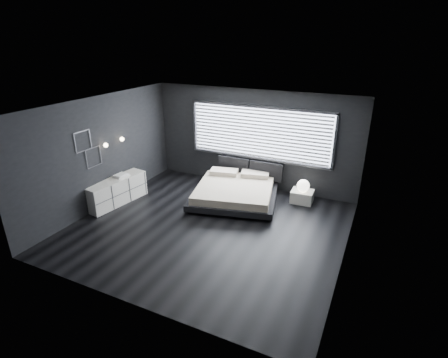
% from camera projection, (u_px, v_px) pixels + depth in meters
% --- Properties ---
extents(room, '(6.04, 6.00, 2.80)m').
position_uv_depth(room, '(207.00, 171.00, 7.57)').
color(room, black).
rests_on(room, ground).
extents(window, '(4.14, 0.09, 1.52)m').
position_uv_depth(window, '(259.00, 133.00, 9.66)').
color(window, white).
rests_on(window, ground).
extents(headboard, '(1.96, 0.16, 0.52)m').
position_uv_depth(headboard, '(250.00, 168.00, 10.10)').
color(headboard, black).
rests_on(headboard, ground).
extents(sconce_near, '(0.18, 0.11, 0.11)m').
position_uv_depth(sconce_near, '(106.00, 145.00, 8.68)').
color(sconce_near, silver).
rests_on(sconce_near, ground).
extents(sconce_far, '(0.18, 0.11, 0.11)m').
position_uv_depth(sconce_far, '(122.00, 139.00, 9.18)').
color(sconce_far, silver).
rests_on(sconce_far, ground).
extents(wall_art_upper, '(0.01, 0.48, 0.48)m').
position_uv_depth(wall_art_upper, '(83.00, 141.00, 8.12)').
color(wall_art_upper, '#47474C').
rests_on(wall_art_upper, ground).
extents(wall_art_lower, '(0.01, 0.48, 0.48)m').
position_uv_depth(wall_art_lower, '(94.00, 157.00, 8.51)').
color(wall_art_lower, '#47474C').
rests_on(wall_art_lower, ground).
extents(bed, '(2.61, 2.54, 0.57)m').
position_uv_depth(bed, '(235.00, 191.00, 9.35)').
color(bed, black).
rests_on(bed, ground).
extents(nightstand, '(0.58, 0.50, 0.33)m').
position_uv_depth(nightstand, '(302.00, 196.00, 9.28)').
color(nightstand, white).
rests_on(nightstand, ground).
extents(orb_lamp, '(0.33, 0.33, 0.33)m').
position_uv_depth(orb_lamp, '(303.00, 186.00, 9.12)').
color(orb_lamp, white).
rests_on(orb_lamp, nightstand).
extents(dresser, '(0.73, 1.75, 0.68)m').
position_uv_depth(dresser, '(117.00, 191.00, 9.18)').
color(dresser, white).
rests_on(dresser, ground).
extents(book_stack, '(0.33, 0.40, 0.07)m').
position_uv_depth(book_stack, '(121.00, 175.00, 9.19)').
color(book_stack, white).
rests_on(book_stack, dresser).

